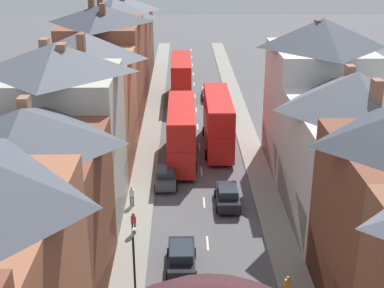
% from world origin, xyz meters
% --- Properties ---
extents(pavement_left, '(2.20, 104.00, 0.14)m').
position_xyz_m(pavement_left, '(-5.10, 38.00, 0.07)').
color(pavement_left, gray).
rests_on(pavement_left, ground).
extents(pavement_right, '(2.20, 104.00, 0.14)m').
position_xyz_m(pavement_right, '(5.10, 38.00, 0.07)').
color(pavement_right, gray).
rests_on(pavement_right, ground).
extents(centre_line_dashes, '(0.14, 97.80, 0.01)m').
position_xyz_m(centre_line_dashes, '(0.00, 36.00, 0.01)').
color(centre_line_dashes, silver).
rests_on(centre_line_dashes, ground).
extents(terrace_row_left, '(8.00, 82.54, 14.40)m').
position_xyz_m(terrace_row_left, '(-10.19, 29.21, 6.33)').
color(terrace_row_left, brown).
rests_on(terrace_row_left, ground).
extents(double_decker_bus_lead, '(2.74, 10.80, 5.30)m').
position_xyz_m(double_decker_bus_lead, '(-1.81, 32.70, 2.82)').
color(double_decker_bus_lead, red).
rests_on(double_decker_bus_lead, ground).
extents(double_decker_bus_mid_street, '(2.74, 10.80, 5.30)m').
position_xyz_m(double_decker_bus_mid_street, '(1.79, 35.75, 2.82)').
color(double_decker_bus_mid_street, red).
rests_on(double_decker_bus_mid_street, ground).
extents(double_decker_bus_far_approaching, '(2.74, 10.80, 5.30)m').
position_xyz_m(double_decker_bus_far_approaching, '(-1.81, 52.72, 2.82)').
color(double_decker_bus_far_approaching, red).
rests_on(double_decker_bus_far_approaching, ground).
extents(car_near_blue, '(1.90, 4.41, 1.65)m').
position_xyz_m(car_near_blue, '(1.80, 52.79, 0.83)').
color(car_near_blue, silver).
rests_on(car_near_blue, ground).
extents(car_near_silver, '(1.90, 3.90, 1.64)m').
position_xyz_m(car_near_silver, '(-3.10, 27.14, 0.83)').
color(car_near_silver, '#4C515B').
rests_on(car_near_silver, ground).
extents(car_parked_right_a, '(1.90, 4.16, 1.68)m').
position_xyz_m(car_parked_right_a, '(-1.80, 15.04, 0.84)').
color(car_parked_right_a, black).
rests_on(car_parked_right_a, ground).
extents(car_parked_left_b, '(1.90, 4.52, 1.63)m').
position_xyz_m(car_parked_left_b, '(-1.80, 42.05, 0.82)').
color(car_parked_left_b, silver).
rests_on(car_parked_left_b, ground).
extents(car_far_grey, '(1.90, 4.28, 1.70)m').
position_xyz_m(car_far_grey, '(1.80, 23.50, 0.85)').
color(car_far_grey, black).
rests_on(car_far_grey, ground).
extents(pedestrian_mid_left, '(0.36, 0.22, 1.61)m').
position_xyz_m(pedestrian_mid_left, '(4.30, 11.62, 1.03)').
color(pedestrian_mid_left, brown).
rests_on(pedestrian_mid_left, pavement_right).
extents(pedestrian_mid_right, '(0.36, 0.22, 1.61)m').
position_xyz_m(pedestrian_mid_right, '(-5.17, 19.19, 1.03)').
color(pedestrian_mid_right, '#3D4256').
rests_on(pedestrian_mid_right, pavement_left).
extents(pedestrian_far_left, '(0.36, 0.22, 1.61)m').
position_xyz_m(pedestrian_far_left, '(-5.65, 23.34, 1.03)').
color(pedestrian_far_left, brown).
rests_on(pedestrian_far_left, pavement_left).
extents(street_lamp, '(0.20, 1.12, 5.50)m').
position_xyz_m(street_lamp, '(-4.25, 10.03, 3.24)').
color(street_lamp, black).
rests_on(street_lamp, ground).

